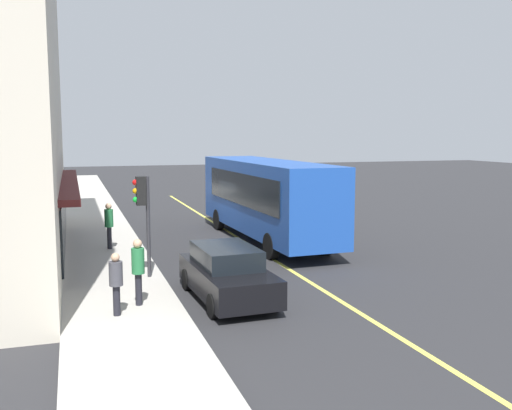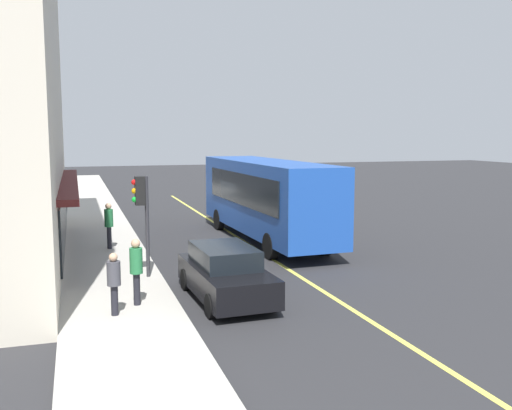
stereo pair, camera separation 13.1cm
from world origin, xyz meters
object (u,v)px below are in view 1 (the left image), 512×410
at_px(bus, 266,196).
at_px(car_black, 227,274).
at_px(traffic_light, 143,202).
at_px(pedestrian_near_storefront, 138,265).
at_px(pedestrian_by_curb, 109,221).
at_px(pedestrian_waiting, 116,278).

height_order(bus, car_black, bus).
bearing_deg(traffic_light, car_black, -143.81).
xyz_separation_m(bus, pedestrian_near_storefront, (-8.38, 6.43, -0.76)).
xyz_separation_m(car_black, pedestrian_near_storefront, (-0.25, 2.49, 0.48)).
height_order(pedestrian_by_curb, pedestrian_waiting, pedestrian_by_curb).
bearing_deg(pedestrian_waiting, pedestrian_near_storefront, -41.12).
distance_m(car_black, pedestrian_near_storefront, 2.55).
distance_m(traffic_light, pedestrian_near_storefront, 3.28).
xyz_separation_m(traffic_light, pedestrian_waiting, (-3.68, 1.13, -1.44)).
height_order(traffic_light, pedestrian_waiting, traffic_light).
distance_m(bus, pedestrian_by_curb, 6.73).
bearing_deg(bus, car_black, 154.19).
distance_m(pedestrian_by_curb, pedestrian_near_storefront, 7.92).
relative_size(bus, pedestrian_waiting, 7.05).
distance_m(bus, pedestrian_waiting, 11.55).
distance_m(traffic_light, car_black, 3.81).
bearing_deg(traffic_light, pedestrian_near_storefront, 170.30).
bearing_deg(pedestrian_by_curb, traffic_light, -171.38).
xyz_separation_m(traffic_light, pedestrian_by_curb, (4.95, 0.75, -1.28)).
bearing_deg(pedestrian_near_storefront, pedestrian_by_curb, 1.76).
xyz_separation_m(car_black, pedestrian_by_curb, (7.66, 2.74, 0.51)).
bearing_deg(pedestrian_waiting, pedestrian_by_curb, -2.52).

